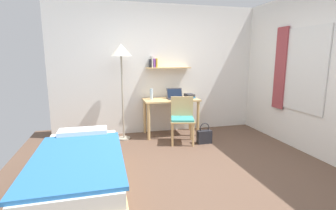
{
  "coord_description": "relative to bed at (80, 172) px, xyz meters",
  "views": [
    {
      "loc": [
        -1.18,
        -3.11,
        1.57
      ],
      "look_at": [
        -0.26,
        0.51,
        0.85
      ],
      "focal_mm": 27.06,
      "sensor_mm": 36.0,
      "label": 1
    }
  ],
  "objects": [
    {
      "name": "handbag",
      "position": [
        2.06,
        1.19,
        -0.11
      ],
      "size": [
        0.26,
        0.12,
        0.38
      ],
      "color": "#232328",
      "rests_on": "ground_plane"
    },
    {
      "name": "standing_lamp",
      "position": [
        0.66,
        1.81,
        1.34
      ],
      "size": [
        0.39,
        0.39,
        1.79
      ],
      "color": "#B2A893",
      "rests_on": "ground_plane"
    },
    {
      "name": "book_stack",
      "position": [
        2.01,
        1.89,
        0.54
      ],
      "size": [
        0.19,
        0.25,
        0.09
      ],
      "color": "#3384C6",
      "rests_on": "desk"
    },
    {
      "name": "water_bottle",
      "position": [
        1.22,
        1.91,
        0.6
      ],
      "size": [
        0.06,
        0.06,
        0.22
      ],
      "primitive_type": "cylinder",
      "color": "silver",
      "rests_on": "desk"
    },
    {
      "name": "desk",
      "position": [
        1.61,
        1.87,
        0.36
      ],
      "size": [
        1.09,
        0.56,
        0.74
      ],
      "color": "tan",
      "rests_on": "ground_plane"
    },
    {
      "name": "bed",
      "position": [
        0.0,
        0.0,
        0.0
      ],
      "size": [
        0.98,
        1.98,
        0.54
      ],
      "color": "tan",
      "rests_on": "ground_plane"
    },
    {
      "name": "desk_chair",
      "position": [
        1.69,
        1.36,
        0.23
      ],
      "size": [
        0.53,
        0.52,
        0.84
      ],
      "color": "tan",
      "rests_on": "ground_plane"
    },
    {
      "name": "ground_plane",
      "position": [
        1.5,
        0.17,
        -0.24
      ],
      "size": [
        5.28,
        5.28,
        0.0
      ],
      "primitive_type": "plane",
      "color": "brown"
    },
    {
      "name": "laptop",
      "position": [
        1.7,
        1.88,
        0.55
      ],
      "size": [
        0.32,
        0.23,
        0.21
      ],
      "color": "#2D2D33",
      "rests_on": "desk"
    },
    {
      "name": "wall_right",
      "position": [
        3.52,
        0.2,
        1.06
      ],
      "size": [
        0.1,
        4.4,
        2.6
      ],
      "color": "white",
      "rests_on": "ground_plane"
    },
    {
      "name": "wall_back",
      "position": [
        1.5,
        2.19,
        1.06
      ],
      "size": [
        4.4,
        0.27,
        2.6
      ],
      "color": "white",
      "rests_on": "ground_plane"
    }
  ]
}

